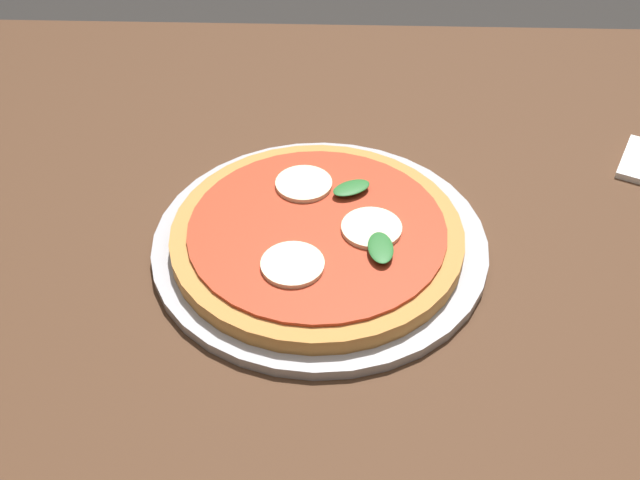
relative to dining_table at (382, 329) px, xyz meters
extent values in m
cube|color=#4C301E|center=(0.00, 0.00, 0.06)|extent=(1.59, 1.13, 0.04)
cylinder|color=#B2B2B7|center=(-0.07, 0.04, 0.09)|extent=(0.35, 0.35, 0.01)
cylinder|color=#C6843F|center=(-0.07, 0.04, 0.10)|extent=(0.31, 0.31, 0.02)
cylinder|color=#B7381E|center=(-0.07, 0.04, 0.11)|extent=(0.27, 0.27, 0.00)
cylinder|color=beige|center=(-0.02, 0.03, 0.12)|extent=(0.06, 0.06, 0.00)
cylinder|color=beige|center=(-0.09, 0.11, 0.12)|extent=(0.06, 0.06, 0.00)
cylinder|color=beige|center=(-0.09, -0.02, 0.12)|extent=(0.06, 0.06, 0.00)
ellipsoid|color=#286B2D|center=(-0.01, 0.00, 0.12)|extent=(0.03, 0.05, 0.00)
ellipsoid|color=#286B2D|center=(-0.04, 0.09, 0.12)|extent=(0.05, 0.04, 0.00)
camera|label=1|loc=(-0.05, -0.54, 0.62)|focal=41.99mm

